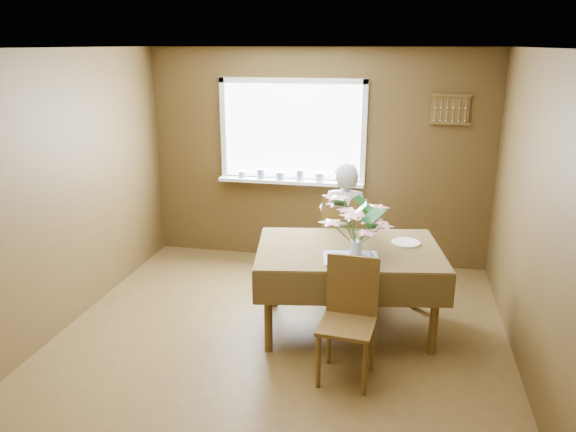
% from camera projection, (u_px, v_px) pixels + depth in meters
% --- Properties ---
extents(floor, '(4.50, 4.50, 0.00)m').
position_uv_depth(floor, '(275.00, 351.00, 4.83)').
color(floor, '#4F3A1B').
rests_on(floor, ground).
extents(ceiling, '(4.50, 4.50, 0.00)m').
position_uv_depth(ceiling, '(273.00, 48.00, 4.09)').
color(ceiling, white).
rests_on(ceiling, wall_back).
extents(wall_back, '(4.00, 0.00, 4.00)m').
position_uv_depth(wall_back, '(318.00, 158.00, 6.57)').
color(wall_back, brown).
rests_on(wall_back, floor).
extents(wall_front, '(4.00, 0.00, 4.00)m').
position_uv_depth(wall_front, '(152.00, 362.00, 2.35)').
color(wall_front, brown).
rests_on(wall_front, floor).
extents(wall_left, '(0.00, 4.50, 4.50)m').
position_uv_depth(wall_left, '(49.00, 198.00, 4.85)').
color(wall_left, brown).
rests_on(wall_left, floor).
extents(wall_right, '(0.00, 4.50, 4.50)m').
position_uv_depth(wall_right, '(542.00, 228.00, 4.07)').
color(wall_right, brown).
rests_on(wall_right, floor).
extents(window_assembly, '(1.72, 0.20, 1.22)m').
position_uv_depth(window_assembly, '(292.00, 149.00, 6.54)').
color(window_assembly, white).
rests_on(window_assembly, wall_back).
extents(spoon_rack, '(0.44, 0.05, 0.33)m').
position_uv_depth(spoon_rack, '(450.00, 109.00, 6.07)').
color(spoon_rack, brown).
rests_on(spoon_rack, wall_back).
extents(dining_table, '(1.79, 1.37, 0.80)m').
position_uv_depth(dining_table, '(349.00, 258.00, 5.02)').
color(dining_table, brown).
rests_on(dining_table, floor).
extents(chair_far, '(0.53, 0.53, 1.07)m').
position_uv_depth(chair_far, '(346.00, 241.00, 5.82)').
color(chair_far, brown).
rests_on(chair_far, floor).
extents(chair_near, '(0.45, 0.45, 0.96)m').
position_uv_depth(chair_near, '(349.00, 313.00, 4.36)').
color(chair_near, brown).
rests_on(chair_near, floor).
extents(seated_woman, '(0.52, 0.35, 1.41)m').
position_uv_depth(seated_woman, '(344.00, 230.00, 5.73)').
color(seated_woman, white).
rests_on(seated_woman, floor).
extents(flower_bouquet, '(0.54, 0.54, 0.46)m').
position_uv_depth(flower_bouquet, '(357.00, 222.00, 4.73)').
color(flower_bouquet, white).
rests_on(flower_bouquet, dining_table).
extents(side_plate, '(0.30, 0.30, 0.01)m').
position_uv_depth(side_plate, '(406.00, 243.00, 5.11)').
color(side_plate, white).
rests_on(side_plate, dining_table).
extents(table_knife, '(0.09, 0.23, 0.00)m').
position_uv_depth(table_knife, '(373.00, 257.00, 4.76)').
color(table_knife, silver).
rests_on(table_knife, dining_table).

